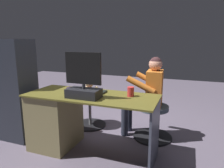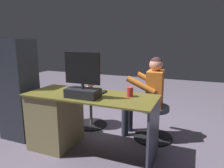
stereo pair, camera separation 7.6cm
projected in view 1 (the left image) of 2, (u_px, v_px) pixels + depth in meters
ground_plane at (102, 140)px, 2.84m from camera, size 10.00×10.00×0.00m
desk at (62, 118)px, 2.63m from camera, size 1.54×0.62×0.72m
monitor at (84, 85)px, 2.26m from camera, size 0.42×0.20×0.50m
keyboard at (89, 91)px, 2.55m from camera, size 0.42×0.14×0.02m
computer_mouse at (69, 88)px, 2.67m from camera, size 0.06×0.10×0.04m
cup at (131, 92)px, 2.33m from camera, size 0.07×0.07×0.11m
tv_remote at (72, 91)px, 2.53m from camera, size 0.05×0.15×0.02m
office_chair_teddy at (90, 109)px, 3.28m from camera, size 0.50×0.50×0.47m
teddy_bear at (90, 89)px, 3.22m from camera, size 0.21×0.21×0.30m
visitor_chair at (153, 120)px, 2.88m from camera, size 0.53×0.53×0.47m
person at (147, 91)px, 2.83m from camera, size 0.55×0.50×1.13m
equipment_rack at (17, 90)px, 2.80m from camera, size 0.44×0.36×1.36m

